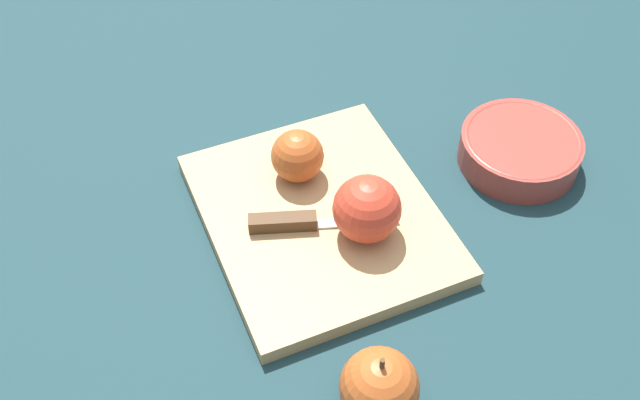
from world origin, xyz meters
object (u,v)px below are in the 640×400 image
apple_half_left (297,156)px  apple_whole (380,387)px  knife (292,222)px  bowl (520,148)px  apple_half_right (367,209)px

apple_half_left → apple_whole: (0.31, 0.01, -0.01)m
knife → bowl: bearing=19.8°
apple_whole → bowl: (-0.29, 0.27, -0.02)m
apple_half_left → bowl: (0.02, 0.29, -0.03)m
apple_half_right → bowl: bearing=67.1°
apple_half_right → apple_whole: apple_half_right is taller
apple_half_right → knife: bearing=-151.2°
apple_half_left → knife: 0.09m
knife → bowl: size_ratio=1.14×
apple_half_right → bowl: 0.25m
apple_half_right → bowl: apple_half_right is taller
apple_half_left → apple_whole: apple_whole is taller
apple_half_right → apple_whole: bearing=-55.4°
apple_whole → bowl: size_ratio=0.58×
apple_half_left → bowl: bearing=-125.1°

